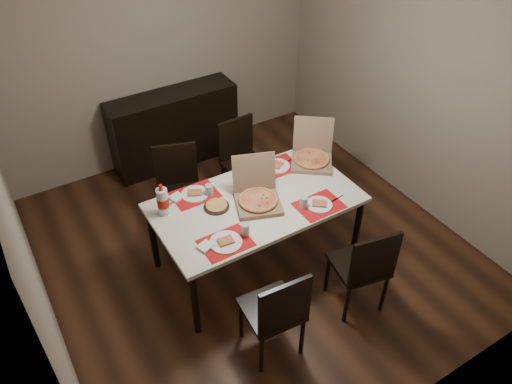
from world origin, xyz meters
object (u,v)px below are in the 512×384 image
chair_near_right (364,266)px  soda_bottle (163,202)px  chair_far_left (178,187)px  chair_far_right (242,158)px  sideboard (175,128)px  pizza_box_center (257,197)px  dip_bowl (257,189)px  chair_near_left (276,311)px  dining_table (256,207)px

chair_near_right → soda_bottle: 1.75m
chair_far_left → chair_far_right: 0.79m
sideboard → pizza_box_center: bearing=-91.8°
chair_near_right → pizza_box_center: 1.07m
sideboard → dip_bowl: 1.86m
chair_far_right → dip_bowl: 0.90m
chair_near_left → chair_near_right: bearing=0.7°
chair_far_left → dip_bowl: chair_far_left is taller
chair_near_left → soda_bottle: size_ratio=3.10×
sideboard → chair_near_left: 2.93m
chair_far_left → dip_bowl: 0.89m
sideboard → dip_bowl: (0.02, -1.83, 0.31)m
dip_bowl → soda_bottle: size_ratio=0.38×
sideboard → dining_table: sideboard is taller
chair_near_left → dip_bowl: 1.19m
chair_near_right → dip_bowl: size_ratio=8.22×
chair_near_right → chair_far_right: 1.86m
pizza_box_center → chair_far_right: bearing=67.6°
dip_bowl → soda_bottle: bearing=170.0°
chair_near_right → chair_far_right: (-0.08, 1.86, 0.00)m
sideboard → dining_table: bearing=-91.8°
sideboard → chair_far_right: (0.33, -1.02, 0.06)m
chair_far_right → dip_bowl: (-0.31, -0.81, 0.25)m
sideboard → chair_near_right: bearing=-81.9°
chair_far_left → chair_far_right: bearing=7.4°
dining_table → soda_bottle: (-0.75, 0.27, 0.19)m
sideboard → chair_near_left: (-0.46, -2.90, 0.06)m
dip_bowl → soda_bottle: soda_bottle is taller
chair_far_right → dip_bowl: bearing=-110.7°
pizza_box_center → chair_near_right: bearing=-62.6°
chair_far_right → pizza_box_center: 1.07m
sideboard → soda_bottle: 1.92m
chair_far_left → chair_far_right: size_ratio=1.00×
sideboard → soda_bottle: soda_bottle is taller
sideboard → chair_far_left: bearing=-112.0°
chair_near_right → chair_far_left: 1.96m
chair_near_right → soda_bottle: (-1.22, 1.20, 0.37)m
soda_bottle → chair_near_left: bearing=-73.6°
pizza_box_center → soda_bottle: bearing=159.0°
dining_table → chair_near_left: chair_near_left is taller
dining_table → chair_far_right: 1.03m
soda_bottle → chair_near_right: bearing=-44.4°
sideboard → chair_near_left: bearing=-99.0°
chair_near_left → chair_near_right: size_ratio=1.00×
sideboard → chair_far_right: 1.08m
chair_near_right → dip_bowl: chair_near_right is taller
dining_table → soda_bottle: size_ratio=6.00×
chair_near_left → chair_far_right: (0.79, 1.87, 0.00)m
chair_far_right → pizza_box_center: size_ratio=1.76×
soda_bottle → sideboard: bearing=64.3°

